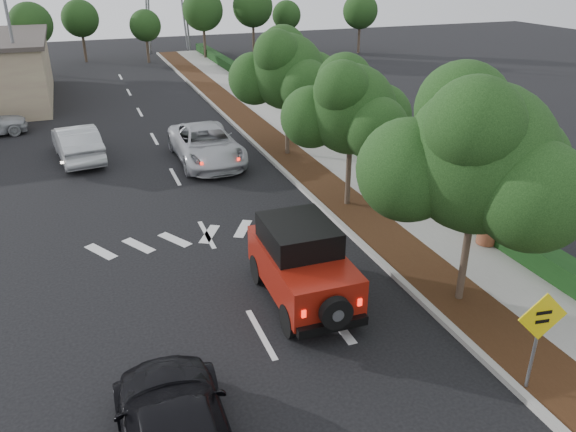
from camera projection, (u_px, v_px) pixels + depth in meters
ground at (261, 334)px, 14.21m from camera, size 120.00×120.00×0.00m
curb at (275, 163)px, 25.85m from camera, size 0.20×70.00×0.15m
planting_strip at (295, 160)px, 26.17m from camera, size 1.80×70.00×0.12m
sidewalk at (332, 156)px, 26.78m from camera, size 2.00×70.00×0.12m
hedge at (358, 146)px, 27.09m from camera, size 0.80×70.00×0.80m
transmission_tower at (170, 52)px, 56.91m from camera, size 7.00×4.00×28.00m
street_tree_near at (458, 301)px, 15.58m from camera, size 3.80×3.80×5.92m
street_tree_mid at (347, 206)px, 21.53m from camera, size 3.20×3.20×5.32m
street_tree_far at (287, 155)px, 27.05m from camera, size 3.40×3.40×5.62m
light_pole_a at (27, 114)px, 34.21m from camera, size 2.00×0.22×9.00m
light_pole_b at (20, 79)px, 44.08m from camera, size 2.00×0.22×9.00m
red_jeep at (300, 261)px, 15.31m from camera, size 2.04×4.42×2.24m
silver_suv_ahead at (206, 144)px, 25.90m from camera, size 2.77×5.93×1.64m
silver_sedan_oncoming at (77, 143)px, 26.17m from camera, size 2.36×5.14×1.64m
speed_hump_sign at (540, 328)px, 11.63m from camera, size 1.13×0.18×2.42m
terracotta_planter at (489, 221)px, 18.13m from camera, size 0.78×0.78×1.37m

